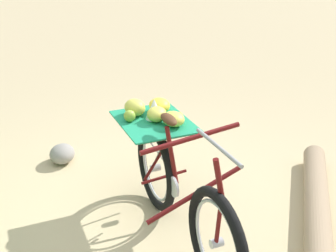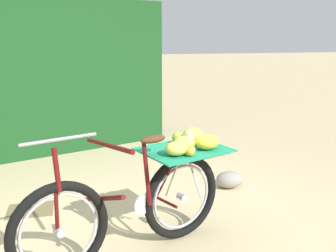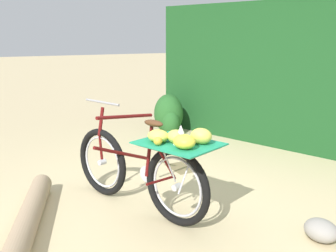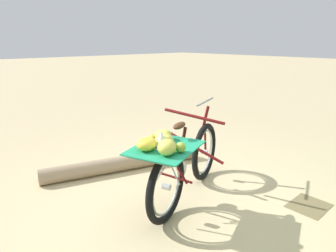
% 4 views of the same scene
% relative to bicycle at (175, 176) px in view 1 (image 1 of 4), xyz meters
% --- Properties ---
extents(ground_plane, '(60.00, 60.00, 0.00)m').
position_rel_bicycle_xyz_m(ground_plane, '(0.01, 0.23, -0.49)').
color(ground_plane, '#C6B284').
extents(bicycle, '(1.77, 0.97, 1.03)m').
position_rel_bicycle_xyz_m(bicycle, '(0.00, 0.00, 0.00)').
color(bicycle, black).
rests_on(bicycle, ground_plane).
extents(fallen_log, '(2.10, 0.86, 0.21)m').
position_rel_bicycle_xyz_m(fallen_log, '(0.02, -1.14, -0.39)').
color(fallen_log, '#9E8466').
rests_on(fallen_log, ground_plane).
extents(path_stone, '(0.30, 0.25, 0.19)m').
position_rel_bicycle_xyz_m(path_stone, '(1.18, 1.07, -0.40)').
color(path_stone, gray).
rests_on(path_stone, ground_plane).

